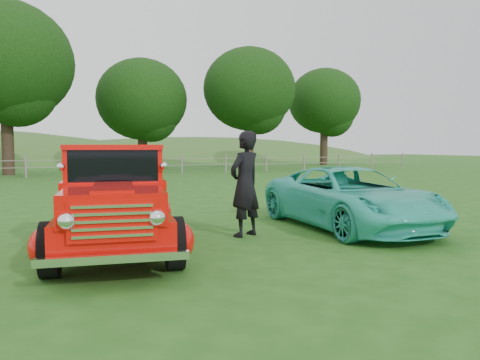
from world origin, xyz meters
name	(u,v)px	position (x,y,z in m)	size (l,w,h in m)	color
ground	(217,262)	(0.00, 0.00, 0.00)	(140.00, 140.00, 0.00)	#205216
distant_hills	(23,195)	(-4.08, 59.46, -4.55)	(116.00, 60.00, 18.00)	#376123
fence_line	(82,166)	(0.00, 22.00, 0.60)	(48.00, 0.12, 1.20)	slate
tree_near_west	(5,61)	(-4.00, 25.00, 6.80)	(8.00, 8.00, 10.42)	black
tree_near_east	(142,100)	(5.00, 29.00, 5.25)	(6.80, 6.80, 8.33)	black
tree_mid_east	(249,89)	(13.00, 27.00, 6.17)	(7.20, 7.20, 9.44)	black
tree_far_east	(324,101)	(22.00, 30.00, 5.86)	(6.60, 6.60, 8.86)	black
red_pickup	(115,203)	(-1.29, 1.44, 0.80)	(2.80, 5.20, 1.78)	black
teal_sedan	(350,198)	(3.66, 1.60, 0.65)	(2.17, 4.71, 1.31)	#32C9B0
man	(245,184)	(1.22, 1.67, 1.03)	(0.75, 0.49, 2.05)	black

